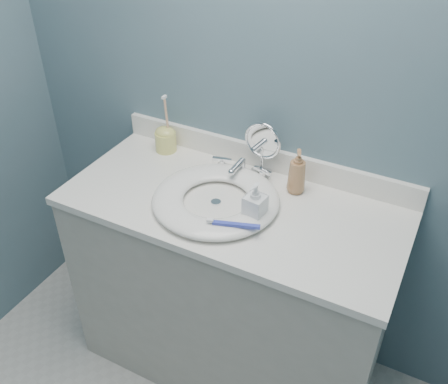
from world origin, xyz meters
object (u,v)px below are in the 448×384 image
Objects in this scene: soap_bottle_amber at (297,171)px; toothbrush_holder at (166,138)px; soap_bottle_clear at (255,203)px; makeup_mirror at (262,146)px.

toothbrush_holder is at bearing 154.21° from soap_bottle_amber.
soap_bottle_clear is 0.60× the size of toothbrush_holder.
makeup_mirror reaches higher than soap_bottle_amber.
toothbrush_holder reaches higher than makeup_mirror.
makeup_mirror is at bearing 116.59° from soap_bottle_clear.
soap_bottle_clear is 0.57m from toothbrush_holder.
soap_bottle_amber is 0.70× the size of toothbrush_holder.
toothbrush_holder is (-0.58, 0.03, -0.03)m from soap_bottle_amber.
makeup_mirror is 1.47× the size of soap_bottle_clear.
soap_bottle_amber is at bearing -2.81° from toothbrush_holder.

